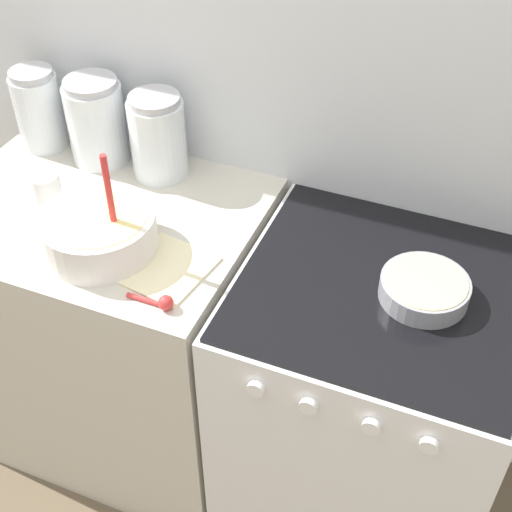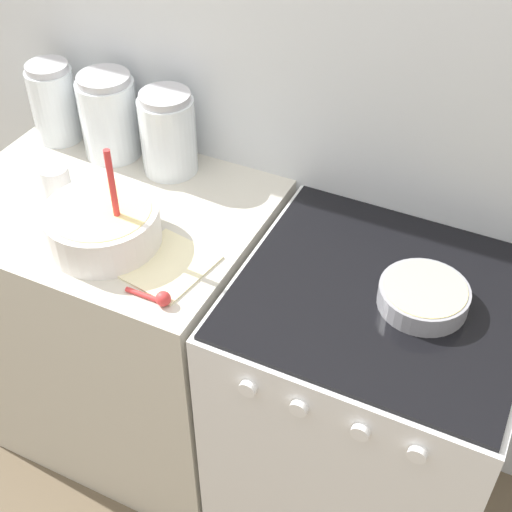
% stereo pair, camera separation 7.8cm
% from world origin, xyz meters
% --- Properties ---
extents(wall_back, '(4.68, 0.05, 2.40)m').
position_xyz_m(wall_back, '(0.00, 0.67, 1.20)').
color(wall_back, silver).
rests_on(wall_back, ground_plane).
extents(countertop_cabinet, '(0.84, 0.64, 0.94)m').
position_xyz_m(countertop_cabinet, '(-0.42, 0.32, 0.47)').
color(countertop_cabinet, beige).
rests_on(countertop_cabinet, ground_plane).
extents(stove, '(0.69, 0.66, 0.94)m').
position_xyz_m(stove, '(0.36, 0.32, 0.47)').
color(stove, silver).
rests_on(stove, ground_plane).
extents(mixing_bowl, '(0.29, 0.29, 0.29)m').
position_xyz_m(mixing_bowl, '(-0.33, 0.19, 1.00)').
color(mixing_bowl, white).
rests_on(mixing_bowl, countertop_cabinet).
extents(baking_pan, '(0.20, 0.20, 0.05)m').
position_xyz_m(baking_pan, '(0.45, 0.32, 0.96)').
color(baking_pan, gray).
rests_on(baking_pan, stove).
extents(storage_jar_left, '(0.13, 0.13, 0.24)m').
position_xyz_m(storage_jar_left, '(-0.73, 0.54, 1.04)').
color(storage_jar_left, silver).
rests_on(storage_jar_left, countertop_cabinet).
extents(storage_jar_middle, '(0.16, 0.16, 0.25)m').
position_xyz_m(storage_jar_middle, '(-0.54, 0.54, 1.04)').
color(storage_jar_middle, silver).
rests_on(storage_jar_middle, countertop_cabinet).
extents(storage_jar_right, '(0.15, 0.15, 0.24)m').
position_xyz_m(storage_jar_right, '(-0.34, 0.54, 1.04)').
color(storage_jar_right, silver).
rests_on(storage_jar_right, countertop_cabinet).
extents(tin_can, '(0.08, 0.08, 0.10)m').
position_xyz_m(tin_can, '(-0.54, 0.29, 0.99)').
color(tin_can, silver).
rests_on(tin_can, countertop_cabinet).
extents(recipe_page, '(0.22, 0.23, 0.01)m').
position_xyz_m(recipe_page, '(-0.14, 0.18, 0.94)').
color(recipe_page, beige).
rests_on(recipe_page, countertop_cabinet).
extents(measuring_spoon, '(0.12, 0.04, 0.04)m').
position_xyz_m(measuring_spoon, '(-0.09, 0.07, 0.95)').
color(measuring_spoon, red).
rests_on(measuring_spoon, countertop_cabinet).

